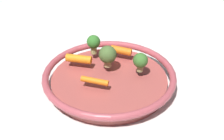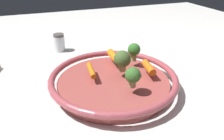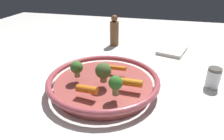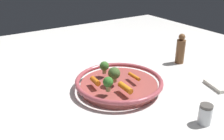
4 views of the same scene
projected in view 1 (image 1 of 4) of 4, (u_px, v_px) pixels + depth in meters
The scene contains 8 objects.
ground_plane at pixel (109, 86), 0.87m from camera, with size 2.04×2.04×0.00m, color silver.
serving_bowl at pixel (109, 79), 0.86m from camera, with size 0.34×0.34×0.05m.
baby_carrot_center at pixel (121, 50), 0.92m from camera, with size 0.02×0.02×0.06m, color orange.
baby_carrot_left at pixel (95, 81), 0.80m from camera, with size 0.01×0.01×0.07m, color orange.
baby_carrot_back at pixel (79, 59), 0.88m from camera, with size 0.02×0.02×0.07m, color orange.
broccoli_floret_large at pixel (140, 61), 0.84m from camera, with size 0.04×0.04×0.05m.
broccoli_floret_mid at pixel (108, 55), 0.85m from camera, with size 0.05×0.05×0.06m.
broccoli_floret_small at pixel (94, 43), 0.91m from camera, with size 0.04×0.04×0.05m.
Camera 1 is at (0.69, 0.12, 0.52)m, focal length 53.91 mm.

